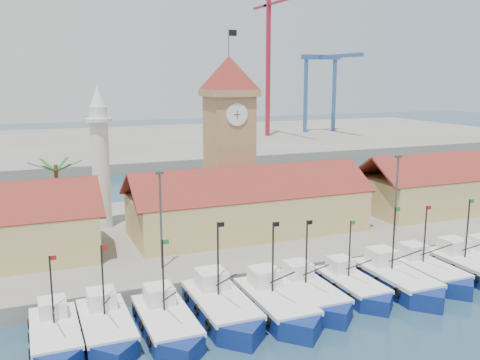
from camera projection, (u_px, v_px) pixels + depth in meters
name	position (u px, v px, depth m)	size (l,w,h in m)	color
ground	(345.00, 315.00, 42.92)	(400.00, 400.00, 0.00)	#1C364C
quay	(235.00, 228.00, 64.60)	(140.00, 32.00, 1.50)	gray
terminal	(117.00, 144.00, 142.75)	(240.00, 80.00, 2.00)	gray
boat_0	(55.00, 338.00, 37.65)	(3.32, 9.10, 6.88)	navy
boat_1	(107.00, 329.00, 38.87)	(3.50, 9.58, 7.25)	navy
boat_2	(167.00, 325.00, 39.40)	(3.62, 9.91, 7.50)	navy
boat_3	(223.00, 310.00, 41.89)	(3.92, 10.75, 8.13)	navy
boat_4	(278.00, 306.00, 42.64)	(3.83, 10.48, 7.93)	navy
boat_5	(311.00, 296.00, 44.73)	(3.60, 9.88, 7.47)	navy
boat_6	(354.00, 287.00, 46.63)	(3.33, 9.12, 6.90)	navy
boat_7	(398.00, 282.00, 47.70)	(3.80, 10.41, 7.88)	navy
boat_8	(429.00, 273.00, 49.88)	(3.58, 9.81, 7.42)	navy
boat_9	(472.00, 269.00, 50.86)	(3.78, 10.35, 7.83)	navy
hall_center	(248.00, 210.00, 60.34)	(27.04, 10.13, 7.61)	tan
hall_right	(466.00, 188.00, 72.17)	(31.20, 10.13, 7.61)	tan
clock_tower	(229.00, 134.00, 64.27)	(5.80, 5.80, 22.70)	#A28353
minaret	(100.00, 157.00, 60.97)	(3.00, 3.00, 16.30)	silver
palm_tree	(58.00, 194.00, 57.97)	(5.60, 5.03, 8.39)	brown
lamp_posts	(285.00, 203.00, 52.78)	(80.70, 0.25, 9.03)	#3F3F44
crane_red_right	(271.00, 47.00, 147.36)	(1.00, 34.56, 44.17)	#A4192B
gantry	(326.00, 72.00, 158.98)	(13.00, 22.00, 23.20)	#315998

